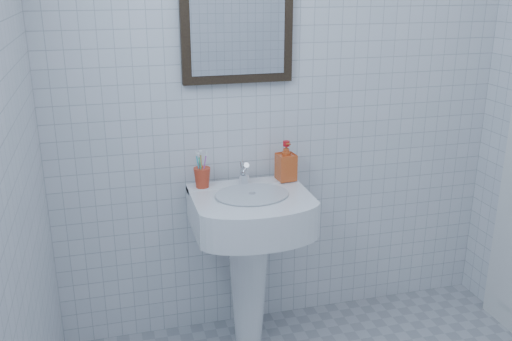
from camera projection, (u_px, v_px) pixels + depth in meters
name	position (u px, v px, depth m)	size (l,w,h in m)	color
wall_back	(285.00, 78.00, 2.64)	(2.20, 0.02, 2.50)	white
washbasin	(249.00, 243.00, 2.61)	(0.52, 0.38, 0.80)	white
faucet	(244.00, 175.00, 2.60)	(0.05, 0.10, 0.12)	silver
toothbrush_cup	(202.00, 178.00, 2.56)	(0.08, 0.08, 0.09)	red
soap_dispenser	(286.00, 161.00, 2.64)	(0.08, 0.09, 0.19)	red
wall_mirror	(237.00, 12.00, 2.47)	(0.50, 0.04, 0.62)	black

